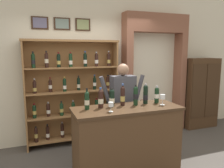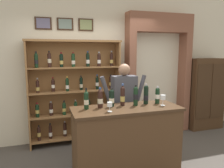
{
  "view_description": "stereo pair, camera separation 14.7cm",
  "coord_description": "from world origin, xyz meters",
  "px_view_note": "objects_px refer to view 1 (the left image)",
  "views": [
    {
      "loc": [
        -1.12,
        -2.83,
        1.84
      ],
      "look_at": [
        -0.0,
        0.22,
        1.35
      ],
      "focal_mm": 35.25,
      "sensor_mm": 36.0,
      "label": 1
    },
    {
      "loc": [
        -0.98,
        -2.87,
        1.84
      ],
      "look_at": [
        -0.0,
        0.22,
        1.35
      ],
      "focal_mm": 35.25,
      "sensor_mm": 36.0,
      "label": 2
    }
  ],
  "objects_px": {
    "shopkeeper": "(123,100)",
    "tasting_bottle_prosecco": "(123,96)",
    "wine_shelf": "(73,90)",
    "tasting_bottle_rosso": "(112,98)",
    "side_cabinet": "(199,93)",
    "tasting_counter": "(127,141)",
    "tasting_bottle_bianco": "(101,98)",
    "wine_glass_left": "(163,97)",
    "tasting_bottle_vin_santo": "(136,95)",
    "tasting_bottle_grappa": "(157,95)",
    "tasting_bottle_brunello": "(87,100)",
    "wine_glass_center": "(111,105)",
    "tasting_bottle_chianti": "(146,94)"
  },
  "relations": [
    {
      "from": "wine_shelf",
      "to": "tasting_counter",
      "type": "bearing_deg",
      "value": -69.46
    },
    {
      "from": "tasting_bottle_brunello",
      "to": "tasting_bottle_bianco",
      "type": "relative_size",
      "value": 1.01
    },
    {
      "from": "tasting_counter",
      "to": "tasting_bottle_chianti",
      "type": "distance_m",
      "value": 0.76
    },
    {
      "from": "wine_shelf",
      "to": "tasting_bottle_brunello",
      "type": "distance_m",
      "value": 1.34
    },
    {
      "from": "shopkeeper",
      "to": "tasting_bottle_grappa",
      "type": "distance_m",
      "value": 0.62
    },
    {
      "from": "wine_shelf",
      "to": "tasting_bottle_brunello",
      "type": "height_order",
      "value": "wine_shelf"
    },
    {
      "from": "shopkeeper",
      "to": "tasting_bottle_chianti",
      "type": "bearing_deg",
      "value": -67.28
    },
    {
      "from": "side_cabinet",
      "to": "wine_glass_center",
      "type": "height_order",
      "value": "side_cabinet"
    },
    {
      "from": "tasting_bottle_brunello",
      "to": "tasting_bottle_bianco",
      "type": "height_order",
      "value": "tasting_bottle_brunello"
    },
    {
      "from": "side_cabinet",
      "to": "tasting_bottle_bianco",
      "type": "height_order",
      "value": "side_cabinet"
    },
    {
      "from": "tasting_counter",
      "to": "wine_glass_left",
      "type": "distance_m",
      "value": 0.84
    },
    {
      "from": "wine_glass_left",
      "to": "shopkeeper",
      "type": "bearing_deg",
      "value": 121.8
    },
    {
      "from": "side_cabinet",
      "to": "wine_glass_left",
      "type": "bearing_deg",
      "value": -144.5
    },
    {
      "from": "tasting_bottle_brunello",
      "to": "tasting_bottle_rosso",
      "type": "relative_size",
      "value": 1.1
    },
    {
      "from": "tasting_bottle_prosecco",
      "to": "wine_glass_left",
      "type": "relative_size",
      "value": 2.05
    },
    {
      "from": "tasting_counter",
      "to": "tasting_bottle_bianco",
      "type": "xyz_separation_m",
      "value": [
        -0.37,
        0.11,
        0.65
      ]
    },
    {
      "from": "side_cabinet",
      "to": "wine_glass_center",
      "type": "xyz_separation_m",
      "value": [
        -2.82,
        -1.48,
        0.29
      ]
    },
    {
      "from": "tasting_counter",
      "to": "wine_glass_left",
      "type": "bearing_deg",
      "value": -5.34
    },
    {
      "from": "side_cabinet",
      "to": "tasting_counter",
      "type": "relative_size",
      "value": 1.06
    },
    {
      "from": "tasting_bottle_rosso",
      "to": "tasting_bottle_brunello",
      "type": "bearing_deg",
      "value": -174.97
    },
    {
      "from": "wine_glass_center",
      "to": "tasting_bottle_prosecco",
      "type": "bearing_deg",
      "value": 43.62
    },
    {
      "from": "wine_shelf",
      "to": "wine_glass_center",
      "type": "xyz_separation_m",
      "value": [
        0.24,
        -1.56,
        0.05
      ]
    },
    {
      "from": "tasting_bottle_brunello",
      "to": "tasting_bottle_prosecco",
      "type": "bearing_deg",
      "value": 4.25
    },
    {
      "from": "tasting_bottle_rosso",
      "to": "tasting_bottle_chianti",
      "type": "distance_m",
      "value": 0.55
    },
    {
      "from": "tasting_bottle_prosecco",
      "to": "tasting_counter",
      "type": "bearing_deg",
      "value": -83.88
    },
    {
      "from": "side_cabinet",
      "to": "tasting_bottle_chianti",
      "type": "height_order",
      "value": "side_cabinet"
    },
    {
      "from": "tasting_counter",
      "to": "tasting_bottle_bianco",
      "type": "height_order",
      "value": "tasting_bottle_bianco"
    },
    {
      "from": "shopkeeper",
      "to": "tasting_bottle_grappa",
      "type": "height_order",
      "value": "shopkeeper"
    },
    {
      "from": "tasting_bottle_rosso",
      "to": "tasting_bottle_vin_santo",
      "type": "relative_size",
      "value": 0.87
    },
    {
      "from": "wine_shelf",
      "to": "side_cabinet",
      "type": "xyz_separation_m",
      "value": [
        3.06,
        -0.08,
        -0.24
      ]
    },
    {
      "from": "tasting_bottle_grappa",
      "to": "tasting_bottle_rosso",
      "type": "bearing_deg",
      "value": 177.37
    },
    {
      "from": "tasting_bottle_vin_santo",
      "to": "tasting_bottle_grappa",
      "type": "xyz_separation_m",
      "value": [
        0.37,
        0.02,
        -0.02
      ]
    },
    {
      "from": "shopkeeper",
      "to": "tasting_bottle_prosecco",
      "type": "xyz_separation_m",
      "value": [
        -0.19,
        -0.43,
        0.18
      ]
    },
    {
      "from": "side_cabinet",
      "to": "tasting_bottle_rosso",
      "type": "distance_m",
      "value": 2.99
    },
    {
      "from": "wine_shelf",
      "to": "tasting_bottle_rosso",
      "type": "xyz_separation_m",
      "value": [
        0.35,
        -1.3,
        0.09
      ]
    },
    {
      "from": "wine_shelf",
      "to": "wine_glass_left",
      "type": "relative_size",
      "value": 12.74
    },
    {
      "from": "shopkeeper",
      "to": "tasting_bottle_chianti",
      "type": "xyz_separation_m",
      "value": [
        0.19,
        -0.45,
        0.17
      ]
    },
    {
      "from": "tasting_bottle_brunello",
      "to": "wine_glass_left",
      "type": "xyz_separation_m",
      "value": [
        1.13,
        -0.15,
        -0.02
      ]
    },
    {
      "from": "wine_shelf",
      "to": "tasting_bottle_grappa",
      "type": "distance_m",
      "value": 1.72
    },
    {
      "from": "side_cabinet",
      "to": "shopkeeper",
      "type": "height_order",
      "value": "side_cabinet"
    },
    {
      "from": "tasting_bottle_brunello",
      "to": "wine_glass_center",
      "type": "distance_m",
      "value": 0.36
    },
    {
      "from": "tasting_bottle_bianco",
      "to": "tasting_bottle_prosecco",
      "type": "distance_m",
      "value": 0.35
    },
    {
      "from": "side_cabinet",
      "to": "tasting_bottle_brunello",
      "type": "relative_size",
      "value": 5.55
    },
    {
      "from": "tasting_bottle_rosso",
      "to": "tasting_bottle_grappa",
      "type": "distance_m",
      "value": 0.74
    },
    {
      "from": "tasting_bottle_grappa",
      "to": "wine_glass_center",
      "type": "xyz_separation_m",
      "value": [
        -0.84,
        -0.23,
        -0.04
      ]
    },
    {
      "from": "wine_shelf",
      "to": "tasting_bottle_rosso",
      "type": "relative_size",
      "value": 7.46
    },
    {
      "from": "shopkeeper",
      "to": "tasting_bottle_rosso",
      "type": "xyz_separation_m",
      "value": [
        -0.36,
        -0.44,
        0.16
      ]
    },
    {
      "from": "side_cabinet",
      "to": "tasting_bottle_chianti",
      "type": "relative_size",
      "value": 5.34
    },
    {
      "from": "tasting_bottle_bianco",
      "to": "tasting_bottle_rosso",
      "type": "height_order",
      "value": "tasting_bottle_bianco"
    },
    {
      "from": "tasting_bottle_rosso",
      "to": "tasting_bottle_grappa",
      "type": "relative_size",
      "value": 1.02
    }
  ]
}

